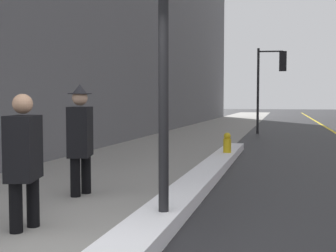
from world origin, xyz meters
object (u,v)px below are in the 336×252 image
pedestrian_in_fedora (80,135)px  fire_hydrant (227,147)px  traffic_light_near (273,72)px  pedestrian_nearside (24,155)px

pedestrian_in_fedora → fire_hydrant: (1.71, 4.62, -0.61)m
traffic_light_near → pedestrian_nearside: bearing=-108.1°
traffic_light_near → fire_hydrant: 9.71m
pedestrian_nearside → pedestrian_in_fedora: size_ratio=0.90×
pedestrian_in_fedora → pedestrian_nearside: bearing=-8.9°
pedestrian_nearside → pedestrian_in_fedora: bearing=171.1°
pedestrian_nearside → fire_hydrant: size_ratio=2.24×
fire_hydrant → traffic_light_near: bearing=84.5°
traffic_light_near → fire_hydrant: (-0.90, -9.34, -2.49)m
pedestrian_nearside → fire_hydrant: pedestrian_nearside is taller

